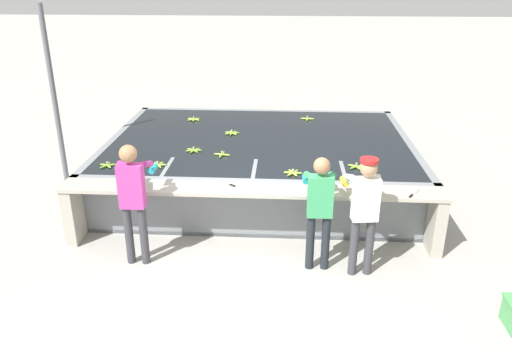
% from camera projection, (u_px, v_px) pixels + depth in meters
% --- Properties ---
extents(ground_plane, '(80.00, 80.00, 0.00)m').
position_uv_depth(ground_plane, '(250.00, 253.00, 6.98)').
color(ground_plane, '#A3A099').
rests_on(ground_plane, ground).
extents(wash_tank, '(5.32, 3.98, 0.90)m').
position_uv_depth(wash_tank, '(260.00, 162.00, 9.05)').
color(wash_tank, gray).
rests_on(wash_tank, ground).
extents(work_ledge, '(5.32, 0.45, 0.90)m').
position_uv_depth(work_ledge, '(251.00, 204.00, 6.93)').
color(work_ledge, '#A8A393').
rests_on(work_ledge, ground).
extents(worker_0, '(0.40, 0.71, 1.68)m').
position_uv_depth(worker_0, '(133.00, 193.00, 6.42)').
color(worker_0, '#38383D').
rests_on(worker_0, ground).
extents(worker_1, '(0.41, 0.71, 1.56)m').
position_uv_depth(worker_1, '(320.00, 204.00, 6.33)').
color(worker_1, '#1E2328').
rests_on(worker_1, ground).
extents(worker_2, '(0.46, 0.73, 1.60)m').
position_uv_depth(worker_2, '(364.00, 206.00, 6.19)').
color(worker_2, '#38383D').
rests_on(worker_2, ground).
extents(banana_bunch_floating_0, '(0.27, 0.28, 0.08)m').
position_uv_depth(banana_bunch_floating_0, '(194.00, 119.00, 9.96)').
color(banana_bunch_floating_0, '#9EC642').
rests_on(banana_bunch_floating_0, wash_tank).
extents(banana_bunch_floating_1, '(0.28, 0.27, 0.08)m').
position_uv_depth(banana_bunch_floating_1, '(158.00, 165.00, 7.63)').
color(banana_bunch_floating_1, '#8CB738').
rests_on(banana_bunch_floating_1, wash_tank).
extents(banana_bunch_floating_2, '(0.28, 0.28, 0.08)m').
position_uv_depth(banana_bunch_floating_2, '(222.00, 154.00, 8.05)').
color(banana_bunch_floating_2, '#8CB738').
rests_on(banana_bunch_floating_2, wash_tank).
extents(banana_bunch_floating_3, '(0.27, 0.28, 0.08)m').
position_uv_depth(banana_bunch_floating_3, '(356.00, 166.00, 7.56)').
color(banana_bunch_floating_3, '#7FAD33').
rests_on(banana_bunch_floating_3, wash_tank).
extents(banana_bunch_floating_4, '(0.28, 0.27, 0.08)m').
position_uv_depth(banana_bunch_floating_4, '(293.00, 173.00, 7.32)').
color(banana_bunch_floating_4, '#93BC3D').
rests_on(banana_bunch_floating_4, wash_tank).
extents(banana_bunch_floating_5, '(0.28, 0.27, 0.08)m').
position_uv_depth(banana_bunch_floating_5, '(108.00, 165.00, 7.61)').
color(banana_bunch_floating_5, '#75A333').
rests_on(banana_bunch_floating_5, wash_tank).
extents(banana_bunch_floating_6, '(0.28, 0.28, 0.08)m').
position_uv_depth(banana_bunch_floating_6, '(307.00, 119.00, 10.01)').
color(banana_bunch_floating_6, '#9EC642').
rests_on(banana_bunch_floating_6, wash_tank).
extents(banana_bunch_floating_7, '(0.27, 0.28, 0.08)m').
position_uv_depth(banana_bunch_floating_7, '(194.00, 150.00, 8.25)').
color(banana_bunch_floating_7, '#75A333').
rests_on(banana_bunch_floating_7, wash_tank).
extents(banana_bunch_floating_8, '(0.28, 0.28, 0.08)m').
position_uv_depth(banana_bunch_floating_8, '(232.00, 133.00, 9.13)').
color(banana_bunch_floating_8, '#8CB738').
rests_on(banana_bunch_floating_8, wash_tank).
extents(knife_0, '(0.29, 0.24, 0.02)m').
position_uv_depth(knife_0, '(236.00, 187.00, 6.86)').
color(knife_0, silver).
rests_on(knife_0, work_ledge).
extents(knife_1, '(0.21, 0.31, 0.02)m').
position_uv_depth(knife_1, '(413.00, 194.00, 6.64)').
color(knife_1, silver).
rests_on(knife_1, work_ledge).
extents(support_post_left, '(0.09, 0.09, 3.20)m').
position_uv_depth(support_post_left, '(55.00, 102.00, 8.49)').
color(support_post_left, slate).
rests_on(support_post_left, ground).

